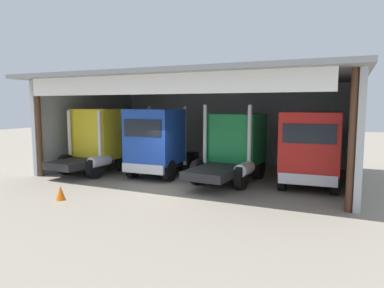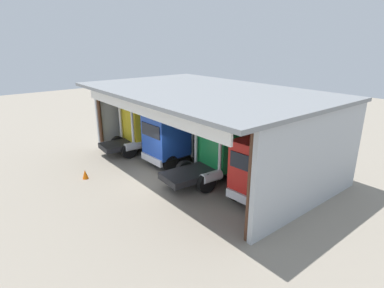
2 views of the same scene
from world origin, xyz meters
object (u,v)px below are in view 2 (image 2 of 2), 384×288
object	(u,v)px
truck_yellow_right_bay	(141,127)
oil_drum	(244,148)
truck_blue_yard_outside	(170,138)
truck_green_center_left_bay	(219,152)
truck_red_left_bay	(262,172)
traffic_cone	(85,174)
tool_cart	(208,134)

from	to	relation	value
truck_yellow_right_bay	oil_drum	xyz separation A→B (m)	(5.36, 5.37, -1.36)
truck_yellow_right_bay	oil_drum	world-z (taller)	truck_yellow_right_bay
truck_yellow_right_bay	truck_blue_yard_outside	distance (m)	3.53
truck_green_center_left_bay	truck_red_left_bay	bearing A→B (deg)	-2.52
oil_drum	truck_green_center_left_bay	bearing A→B (deg)	-66.28
truck_green_center_left_bay	truck_red_left_bay	size ratio (longest dim) A/B	1.24
traffic_cone	truck_green_center_left_bay	bearing A→B (deg)	51.68
truck_blue_yard_outside	tool_cart	distance (m)	5.93
truck_red_left_bay	traffic_cone	world-z (taller)	truck_red_left_bay
truck_yellow_right_bay	tool_cart	world-z (taller)	truck_yellow_right_bay
truck_yellow_right_bay	truck_green_center_left_bay	distance (m)	7.34
oil_drum	truck_blue_yard_outside	bearing A→B (deg)	-109.37
truck_red_left_bay	tool_cart	xyz separation A→B (m)	(-9.50, 4.90, -1.24)
truck_green_center_left_bay	tool_cart	distance (m)	7.56
truck_green_center_left_bay	traffic_cone	xyz separation A→B (m)	(-4.94, -6.24, -1.40)
truck_yellow_right_bay	oil_drum	bearing A→B (deg)	49.11
truck_blue_yard_outside	truck_red_left_bay	distance (m)	7.30
truck_yellow_right_bay	truck_green_center_left_bay	world-z (taller)	truck_green_center_left_bay
truck_green_center_left_bay	tool_cart	bearing A→B (deg)	146.91
truck_green_center_left_bay	truck_red_left_bay	xyz separation A→B (m)	(3.54, -0.40, 0.07)
truck_red_left_bay	traffic_cone	xyz separation A→B (m)	(-8.47, -5.84, -1.46)
traffic_cone	truck_blue_yard_outside	bearing A→B (deg)	77.56
truck_yellow_right_bay	truck_red_left_bay	bearing A→B (deg)	7.29
truck_blue_yard_outside	oil_drum	distance (m)	5.68
truck_yellow_right_bay	truck_green_center_left_bay	xyz separation A→B (m)	(7.27, 1.01, -0.14)
truck_red_left_bay	truck_yellow_right_bay	bearing A→B (deg)	-0.49
truck_yellow_right_bay	tool_cart	bearing A→B (deg)	80.67
truck_red_left_bay	traffic_cone	distance (m)	10.39
truck_blue_yard_outside	tool_cart	bearing A→B (deg)	-69.38
oil_drum	traffic_cone	size ratio (longest dim) A/B	1.65
truck_blue_yard_outside	tool_cart	xyz separation A→B (m)	(-2.22, 5.35, -1.29)
truck_blue_yard_outside	truck_red_left_bay	size ratio (longest dim) A/B	1.18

